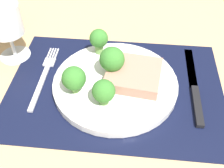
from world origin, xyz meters
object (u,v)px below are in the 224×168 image
object	(u,v)px
steak	(134,74)
wine_glass	(5,23)
fork	(44,76)
plate	(115,84)
knife	(195,89)

from	to	relation	value
steak	wine_glass	distance (cm)	29.20
fork	wine_glass	bearing A→B (deg)	145.39
plate	wine_glass	bearing A→B (deg)	161.76
knife	wine_glass	xyz separation A→B (cm)	(-40.39, 7.44, 8.25)
steak	knife	xyz separation A→B (cm)	(12.63, -0.52, -2.46)
steak	fork	xyz separation A→B (cm)	(-19.02, 0.37, -2.52)
steak	fork	size ratio (longest dim) A/B	0.56
knife	wine_glass	size ratio (longest dim) A/B	1.77
fork	wine_glass	distance (cm)	13.72
steak	wine_glass	bearing A→B (deg)	166.00
plate	fork	bearing A→B (deg)	174.74
wine_glass	fork	bearing A→B (deg)	-36.81
steak	fork	distance (cm)	19.19
plate	steak	world-z (taller)	steak
plate	wine_glass	distance (cm)	26.61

